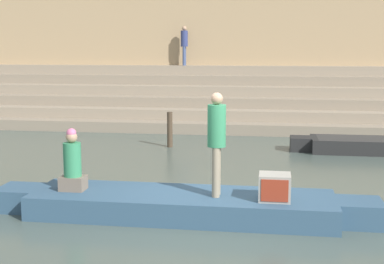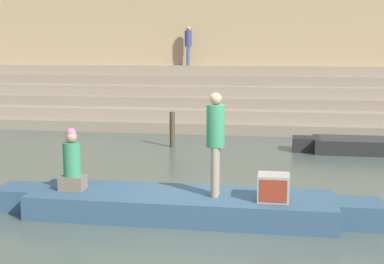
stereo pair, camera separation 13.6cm
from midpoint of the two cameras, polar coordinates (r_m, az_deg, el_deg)
name	(u,v)px [view 1 (the left image)]	position (r m, az deg, el deg)	size (l,w,h in m)	color
ground_plane	(210,217)	(9.42, 1.55, -9.06)	(120.00, 120.00, 0.00)	#47544C
ghat_steps	(246,103)	(20.92, 5.58, 3.05)	(36.00, 4.67, 2.22)	gray
back_wall	(250,26)	(23.11, 6.00, 11.18)	(34.20, 1.28, 7.77)	tan
rowboat_main	(182,204)	(9.41, -1.53, -7.68)	(6.76, 1.52, 0.41)	#33516B
person_standing	(217,136)	(9.01, 2.21, -0.46)	(0.31, 0.31, 1.77)	gray
person_rowing	(72,165)	(9.73, -13.02, -3.42)	(0.44, 0.34, 1.11)	#756656
tv_set	(275,187)	(8.99, 8.37, -5.84)	(0.52, 0.48, 0.44)	#9E998E
mooring_post	(170,130)	(15.90, -2.63, 0.26)	(0.16, 0.16, 1.05)	#473828
person_on_steps	(184,43)	(22.40, -1.00, 9.51)	(0.29, 0.29, 1.62)	#3D4C75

